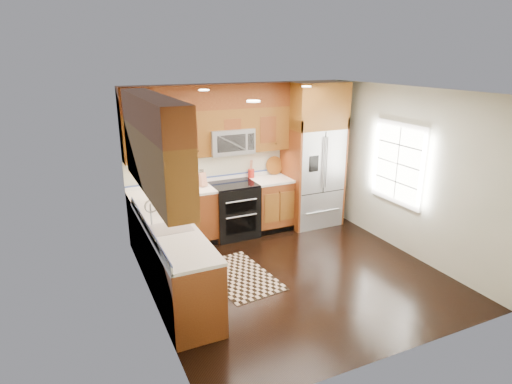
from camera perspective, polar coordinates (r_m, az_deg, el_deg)
name	(u,v)px	position (r m, az deg, el deg)	size (l,w,h in m)	color
ground	(293,273)	(6.37, 5.00, -10.77)	(4.00, 4.00, 0.00)	black
wall_back	(239,158)	(7.59, -2.23, 4.56)	(4.00, 0.02, 2.60)	beige
wall_left	(148,210)	(5.20, -14.16, -2.31)	(0.02, 4.00, 2.60)	beige
wall_right	(408,172)	(7.05, 19.59, 2.48)	(0.02, 4.00, 2.60)	beige
window	(398,163)	(7.15, 18.44, 3.63)	(0.04, 1.10, 1.30)	white
base_cabinets	(192,237)	(6.48, -8.47, -5.93)	(2.85, 3.00, 0.90)	brown
countertop	(198,204)	(6.45, -7.75, -1.53)	(2.86, 3.01, 0.04)	white
upper_cabinets	(189,130)	(6.23, -8.92, 8.23)	(2.85, 3.00, 1.15)	#8E5C1C
range	(234,210)	(7.45, -2.94, -2.40)	(0.76, 0.67, 0.95)	black
microwave	(230,141)	(7.24, -3.49, 6.80)	(0.76, 0.40, 0.42)	#B2B2B7
refrigerator	(313,155)	(7.86, 7.64, 4.90)	(0.98, 0.75, 2.60)	#B2B2B7
sink_faucet	(168,224)	(5.56, -11.70, -4.17)	(0.54, 0.44, 0.37)	#B2B2B7
rug	(240,276)	(6.28, -2.20, -11.08)	(0.81, 1.35, 0.01)	black
knife_block	(202,179)	(7.20, -7.24, 1.70)	(0.14, 0.17, 0.29)	#AF7255
utensil_crock	(251,172)	(7.65, -0.65, 2.74)	(0.14, 0.14, 0.32)	maroon
cutting_board	(274,174)	(7.90, 2.46, 2.47)	(0.34, 0.34, 0.02)	#8E5C1C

